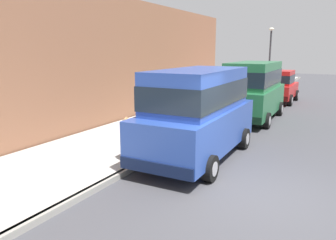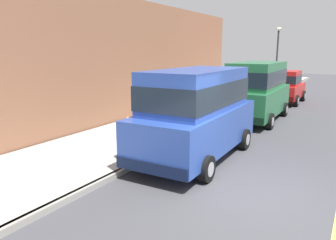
{
  "view_description": "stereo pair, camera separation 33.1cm",
  "coord_description": "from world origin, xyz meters",
  "px_view_note": "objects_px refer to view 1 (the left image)",
  "views": [
    {
      "loc": [
        1.4,
        -6.57,
        3.02
      ],
      "look_at": [
        -3.47,
        2.31,
        0.85
      ],
      "focal_mm": 34.84,
      "sensor_mm": 36.0,
      "label": 1
    },
    {
      "loc": [
        1.69,
        -6.4,
        3.02
      ],
      "look_at": [
        -3.47,
        2.31,
        0.85
      ],
      "focal_mm": 34.84,
      "sensor_mm": 36.0,
      "label": 2
    }
  ],
  "objects_px": {
    "car_blue_van": "(198,110)",
    "car_red_hatchback": "(279,86)",
    "street_lamp": "(270,52)",
    "car_green_van": "(253,88)",
    "dog_tan": "(132,121)"
  },
  "relations": [
    {
      "from": "car_blue_van",
      "to": "car_red_hatchback",
      "type": "height_order",
      "value": "car_blue_van"
    },
    {
      "from": "car_green_van",
      "to": "street_lamp",
      "type": "bearing_deg",
      "value": 98.13
    },
    {
      "from": "dog_tan",
      "to": "street_lamp",
      "type": "xyz_separation_m",
      "value": [
        1.92,
        14.18,
        2.48
      ]
    },
    {
      "from": "car_green_van",
      "to": "car_red_hatchback",
      "type": "relative_size",
      "value": 1.3
    },
    {
      "from": "car_green_van",
      "to": "dog_tan",
      "type": "xyz_separation_m",
      "value": [
        -3.29,
        -4.56,
        -0.97
      ]
    },
    {
      "from": "dog_tan",
      "to": "car_red_hatchback",
      "type": "bearing_deg",
      "value": 71.75
    },
    {
      "from": "car_blue_van",
      "to": "street_lamp",
      "type": "relative_size",
      "value": 1.11
    },
    {
      "from": "car_red_hatchback",
      "to": "street_lamp",
      "type": "distance_m",
      "value": 4.66
    },
    {
      "from": "street_lamp",
      "to": "car_red_hatchback",
      "type": "bearing_deg",
      "value": -70.18
    },
    {
      "from": "car_green_van",
      "to": "street_lamp",
      "type": "distance_m",
      "value": 9.83
    },
    {
      "from": "car_blue_van",
      "to": "car_green_van",
      "type": "height_order",
      "value": "same"
    },
    {
      "from": "car_blue_van",
      "to": "dog_tan",
      "type": "height_order",
      "value": "car_blue_van"
    },
    {
      "from": "car_green_van",
      "to": "car_red_hatchback",
      "type": "distance_m",
      "value": 5.64
    },
    {
      "from": "street_lamp",
      "to": "car_blue_van",
      "type": "bearing_deg",
      "value": -84.96
    },
    {
      "from": "car_green_van",
      "to": "car_blue_van",
      "type": "bearing_deg",
      "value": -89.95
    }
  ]
}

